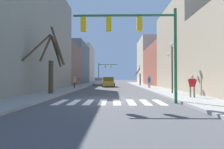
{
  "coord_description": "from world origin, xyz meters",
  "views": [
    {
      "loc": [
        0.3,
        -12.04,
        1.55
      ],
      "look_at": [
        -0.25,
        26.49,
        2.29
      ],
      "focal_mm": 28.0,
      "sensor_mm": 36.0,
      "label": 1
    }
  ],
  "objects_px": {
    "traffic_signal_near": "(136,33)",
    "street_tree_left_mid": "(140,77)",
    "pedestrian_on_left_sidewalk": "(74,81)",
    "car_parked_left_near": "(109,82)",
    "street_tree_right_mid": "(52,62)",
    "pedestrian_crossing_street": "(149,81)",
    "pedestrian_on_right_sidewalk": "(79,80)",
    "car_parked_left_mid": "(99,81)",
    "pedestrian_waiting_at_curb": "(192,84)",
    "street_lamp_right_corner": "(172,58)",
    "car_at_intersection": "(102,81)",
    "traffic_signal_far": "(104,69)"
  },
  "relations": [
    {
      "from": "street_lamp_right_corner",
      "to": "pedestrian_on_right_sidewalk",
      "type": "bearing_deg",
      "value": 130.34
    },
    {
      "from": "car_parked_left_mid",
      "to": "street_tree_right_mid",
      "type": "bearing_deg",
      "value": 174.26
    },
    {
      "from": "street_lamp_right_corner",
      "to": "pedestrian_waiting_at_curb",
      "type": "relative_size",
      "value": 2.9
    },
    {
      "from": "traffic_signal_near",
      "to": "pedestrian_on_right_sidewalk",
      "type": "distance_m",
      "value": 20.37
    },
    {
      "from": "pedestrian_on_left_sidewalk",
      "to": "pedestrian_on_right_sidewalk",
      "type": "bearing_deg",
      "value": 8.85
    },
    {
      "from": "car_parked_left_near",
      "to": "street_tree_right_mid",
      "type": "bearing_deg",
      "value": -17.79
    },
    {
      "from": "car_parked_left_near",
      "to": "car_parked_left_mid",
      "type": "bearing_deg",
      "value": -163.37
    },
    {
      "from": "car_parked_left_mid",
      "to": "car_at_intersection",
      "type": "xyz_separation_m",
      "value": [
        0.01,
        8.49,
        -0.03
      ]
    },
    {
      "from": "pedestrian_on_right_sidewalk",
      "to": "pedestrian_on_left_sidewalk",
      "type": "bearing_deg",
      "value": 167.84
    },
    {
      "from": "pedestrian_on_right_sidewalk",
      "to": "car_parked_left_mid",
      "type": "bearing_deg",
      "value": -32.32
    },
    {
      "from": "traffic_signal_far",
      "to": "car_parked_left_mid",
      "type": "bearing_deg",
      "value": -93.57
    },
    {
      "from": "traffic_signal_near",
      "to": "pedestrian_on_left_sidewalk",
      "type": "bearing_deg",
      "value": 116.75
    },
    {
      "from": "street_lamp_right_corner",
      "to": "car_at_intersection",
      "type": "bearing_deg",
      "value": 105.81
    },
    {
      "from": "traffic_signal_near",
      "to": "car_at_intersection",
      "type": "xyz_separation_m",
      "value": [
        -4.74,
        36.21,
        -3.55
      ]
    },
    {
      "from": "traffic_signal_near",
      "to": "street_lamp_right_corner",
      "type": "height_order",
      "value": "traffic_signal_near"
    },
    {
      "from": "car_parked_left_mid",
      "to": "pedestrian_waiting_at_curb",
      "type": "xyz_separation_m",
      "value": [
        9.05,
        -25.66,
        0.33
      ]
    },
    {
      "from": "traffic_signal_far",
      "to": "pedestrian_crossing_street",
      "type": "xyz_separation_m",
      "value": [
        7.67,
        -23.44,
        -2.89
      ]
    },
    {
      "from": "pedestrian_on_left_sidewalk",
      "to": "street_tree_left_mid",
      "type": "height_order",
      "value": "street_tree_left_mid"
    },
    {
      "from": "car_at_intersection",
      "to": "pedestrian_waiting_at_curb",
      "type": "height_order",
      "value": "pedestrian_waiting_at_curb"
    },
    {
      "from": "traffic_signal_far",
      "to": "pedestrian_waiting_at_curb",
      "type": "height_order",
      "value": "traffic_signal_far"
    },
    {
      "from": "street_tree_right_mid",
      "to": "street_tree_left_mid",
      "type": "bearing_deg",
      "value": 60.39
    },
    {
      "from": "traffic_signal_near",
      "to": "pedestrian_crossing_street",
      "type": "distance_m",
      "value": 14.49
    },
    {
      "from": "pedestrian_crossing_street",
      "to": "street_tree_left_mid",
      "type": "relative_size",
      "value": 0.42
    },
    {
      "from": "street_lamp_right_corner",
      "to": "pedestrian_crossing_street",
      "type": "xyz_separation_m",
      "value": [
        -0.47,
        8.27,
        -2.29
      ]
    },
    {
      "from": "street_tree_right_mid",
      "to": "street_tree_left_mid",
      "type": "height_order",
      "value": "street_tree_right_mid"
    },
    {
      "from": "car_parked_left_mid",
      "to": "pedestrian_crossing_street",
      "type": "bearing_deg",
      "value": -149.52
    },
    {
      "from": "pedestrian_crossing_street",
      "to": "street_tree_right_mid",
      "type": "relative_size",
      "value": 0.27
    },
    {
      "from": "pedestrian_waiting_at_curb",
      "to": "pedestrian_on_right_sidewalk",
      "type": "bearing_deg",
      "value": 170.87
    },
    {
      "from": "traffic_signal_near",
      "to": "pedestrian_on_left_sidewalk",
      "type": "height_order",
      "value": "traffic_signal_near"
    },
    {
      "from": "traffic_signal_near",
      "to": "pedestrian_waiting_at_curb",
      "type": "bearing_deg",
      "value": 25.72
    },
    {
      "from": "street_lamp_right_corner",
      "to": "street_tree_right_mid",
      "type": "bearing_deg",
      "value": -177.89
    },
    {
      "from": "car_parked_left_mid",
      "to": "street_tree_right_mid",
      "type": "xyz_separation_m",
      "value": [
        -2.28,
        -22.7,
        2.24
      ]
    },
    {
      "from": "car_at_intersection",
      "to": "pedestrian_crossing_street",
      "type": "bearing_deg",
      "value": -159.88
    },
    {
      "from": "pedestrian_on_left_sidewalk",
      "to": "car_parked_left_near",
      "type": "bearing_deg",
      "value": -33.9
    },
    {
      "from": "pedestrian_on_right_sidewalk",
      "to": "pedestrian_on_left_sidewalk",
      "type": "distance_m",
      "value": 4.91
    },
    {
      "from": "car_parked_left_mid",
      "to": "street_tree_right_mid",
      "type": "relative_size",
      "value": 0.73
    },
    {
      "from": "pedestrian_on_right_sidewalk",
      "to": "street_tree_left_mid",
      "type": "height_order",
      "value": "street_tree_left_mid"
    },
    {
      "from": "car_at_intersection",
      "to": "pedestrian_on_right_sidewalk",
      "type": "relative_size",
      "value": 2.73
    },
    {
      "from": "car_at_intersection",
      "to": "pedestrian_crossing_street",
      "type": "distance_m",
      "value": 23.97
    },
    {
      "from": "traffic_signal_near",
      "to": "street_lamp_right_corner",
      "type": "bearing_deg",
      "value": 53.86
    },
    {
      "from": "pedestrian_waiting_at_curb",
      "to": "traffic_signal_near",
      "type": "bearing_deg",
      "value": -108.32
    },
    {
      "from": "traffic_signal_near",
      "to": "pedestrian_waiting_at_curb",
      "type": "xyz_separation_m",
      "value": [
        4.3,
        2.07,
        -3.19
      ]
    },
    {
      "from": "car_parked_left_mid",
      "to": "car_at_intersection",
      "type": "relative_size",
      "value": 0.93
    },
    {
      "from": "traffic_signal_near",
      "to": "traffic_signal_far",
      "type": "relative_size",
      "value": 1.13
    },
    {
      "from": "street_lamp_right_corner",
      "to": "traffic_signal_far",
      "type": "bearing_deg",
      "value": 104.39
    },
    {
      "from": "traffic_signal_near",
      "to": "street_tree_left_mid",
      "type": "bearing_deg",
      "value": 81.38
    },
    {
      "from": "street_lamp_right_corner",
      "to": "pedestrian_on_left_sidewalk",
      "type": "bearing_deg",
      "value": 142.46
    },
    {
      "from": "traffic_signal_near",
      "to": "car_parked_left_near",
      "type": "relative_size",
      "value": 1.47
    },
    {
      "from": "pedestrian_on_left_sidewalk",
      "to": "street_tree_left_mid",
      "type": "xyz_separation_m",
      "value": [
        10.58,
        9.89,
        0.64
      ]
    },
    {
      "from": "car_parked_left_mid",
      "to": "car_parked_left_near",
      "type": "distance_m",
      "value": 8.42
    }
  ]
}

